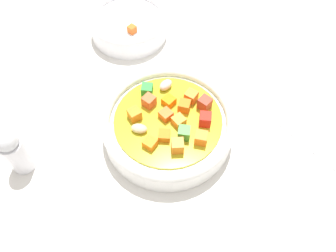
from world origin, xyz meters
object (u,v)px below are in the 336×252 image
pepper_shaker (14,151)px  side_bowl_small (129,24)px  soup_bowl_main (168,125)px  spoon (271,116)px

pepper_shaker → side_bowl_small: bearing=-63.7°
side_bowl_small → pepper_shaker: 31.98cm
pepper_shaker → soup_bowl_main: bearing=-113.3°
soup_bowl_main → side_bowl_small: 24.35cm
spoon → side_bowl_small: 31.60cm
spoon → pepper_shaker: bearing=62.3°
soup_bowl_main → side_bowl_small: size_ratio=1.37×
spoon → side_bowl_small: (30.75, 7.01, 1.86)cm
soup_bowl_main → spoon: size_ratio=0.88×
soup_bowl_main → pepper_shaker: size_ratio=2.34×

